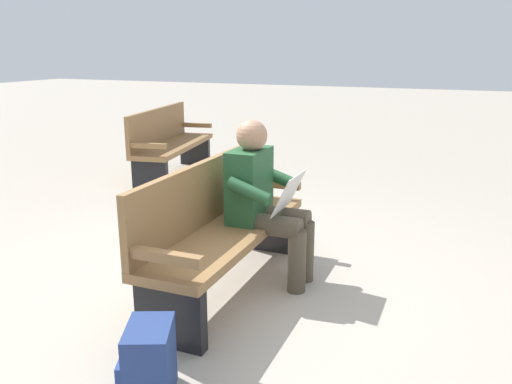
{
  "coord_description": "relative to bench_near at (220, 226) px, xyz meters",
  "views": [
    {
      "loc": [
        3.1,
        1.5,
        1.66
      ],
      "look_at": [
        -0.12,
        0.15,
        0.7
      ],
      "focal_mm": 36.94,
      "sensor_mm": 36.0,
      "label": 1
    }
  ],
  "objects": [
    {
      "name": "ground_plane",
      "position": [
        -0.0,
        0.07,
        -0.46
      ],
      "size": [
        40.0,
        40.0,
        0.0
      ],
      "primitive_type": "plane",
      "color": "#A89E8E"
    },
    {
      "name": "bench_near",
      "position": [
        0.0,
        0.0,
        0.0
      ],
      "size": [
        1.8,
        0.5,
        0.9
      ],
      "rotation": [
        0.0,
        0.0,
        0.01
      ],
      "color": "olive",
      "rests_on": "ground"
    },
    {
      "name": "person_seated",
      "position": [
        -0.24,
        0.23,
        0.17
      ],
      "size": [
        0.57,
        0.58,
        1.18
      ],
      "rotation": [
        0.0,
        0.0,
        0.01
      ],
      "color": "#23512D",
      "rests_on": "ground"
    },
    {
      "name": "backpack",
      "position": [
        1.24,
        0.23,
        -0.27
      ],
      "size": [
        0.37,
        0.34,
        0.38
      ],
      "rotation": [
        0.0,
        0.0,
        3.56
      ],
      "color": "navy",
      "rests_on": "ground"
    },
    {
      "name": "bench_far",
      "position": [
        -2.75,
        -2.12,
        0.0
      ],
      "size": [
        1.86,
        0.78,
        0.9
      ],
      "rotation": [
        0.0,
        0.0,
        0.17
      ],
      "color": "olive",
      "rests_on": "ground"
    }
  ]
}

